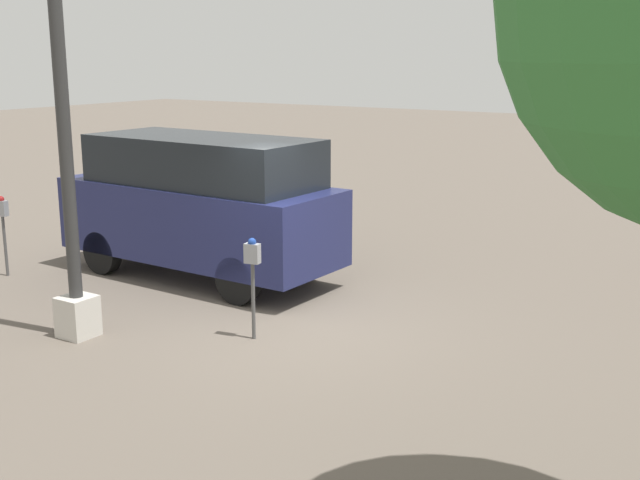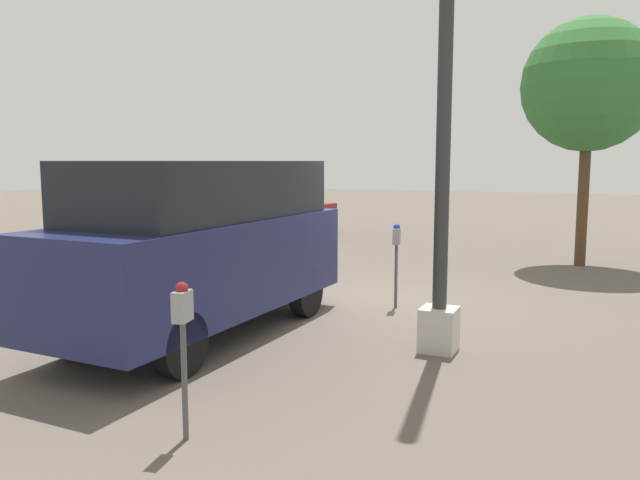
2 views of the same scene
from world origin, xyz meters
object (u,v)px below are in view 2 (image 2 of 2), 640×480
(parking_meter_far, at_px, (183,324))
(lamp_post, at_px, (443,149))
(car_distant, at_px, (280,213))
(parking_meter_near, at_px, (396,246))
(parked_van, at_px, (203,242))
(street_tree, at_px, (589,86))

(parking_meter_far, bearing_deg, lamp_post, 147.19)
(lamp_post, distance_m, car_distant, 12.29)
(parking_meter_near, distance_m, parked_van, 3.21)
(parking_meter_far, bearing_deg, parked_van, -158.91)
(lamp_post, relative_size, car_distant, 1.51)
(parking_meter_far, distance_m, street_tree, 11.77)
(street_tree, bearing_deg, car_distant, -103.04)
(lamp_post, xyz_separation_m, car_distant, (-9.70, -7.34, -1.76))
(car_distant, bearing_deg, parked_van, -153.20)
(parking_meter_near, height_order, lamp_post, lamp_post)
(parked_van, xyz_separation_m, car_distant, (-10.23, -4.22, -0.53))
(parking_meter_far, distance_m, parked_van, 3.33)
(parking_meter_near, relative_size, lamp_post, 0.20)
(car_distant, relative_size, street_tree, 0.83)
(street_tree, bearing_deg, parking_meter_far, -14.22)
(car_distant, bearing_deg, parking_meter_far, -151.08)
(street_tree, bearing_deg, parking_meter_near, -24.76)
(parked_van, distance_m, car_distant, 11.08)
(parking_meter_far, relative_size, lamp_post, 0.20)
(parking_meter_near, xyz_separation_m, lamp_post, (2.03, 1.19, 1.49))
(lamp_post, bearing_deg, parked_van, -80.38)
(parked_van, relative_size, car_distant, 1.08)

